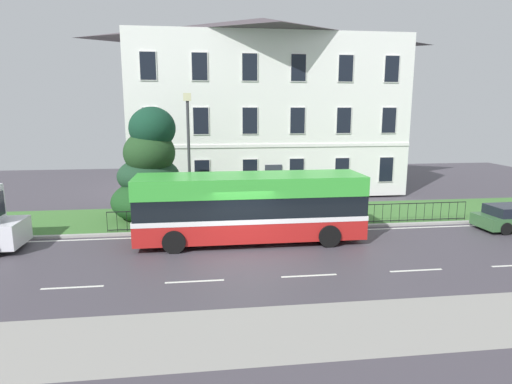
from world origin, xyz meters
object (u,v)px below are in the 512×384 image
Objects in this scene: georgian_townhouse at (263,104)px; street_lamp_post at (189,151)px; single_decker_bus at (250,207)px; evergreen_tree at (151,177)px.

georgian_townhouse is 2.88× the size of street_lamp_post.
street_lamp_post is at bearing 137.73° from single_decker_bus.
georgian_townhouse is 14.45m from single_decker_bus.
street_lamp_post reaches higher than single_decker_bus.
evergreen_tree is 0.95× the size of street_lamp_post.
single_decker_bus is (4.74, -4.72, -0.69)m from evergreen_tree.
georgian_townhouse reaches higher than single_decker_bus.
georgian_townhouse reaches higher than street_lamp_post.
georgian_townhouse is 3.04× the size of evergreen_tree.
georgian_townhouse is at bearing 65.02° from street_lamp_post.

